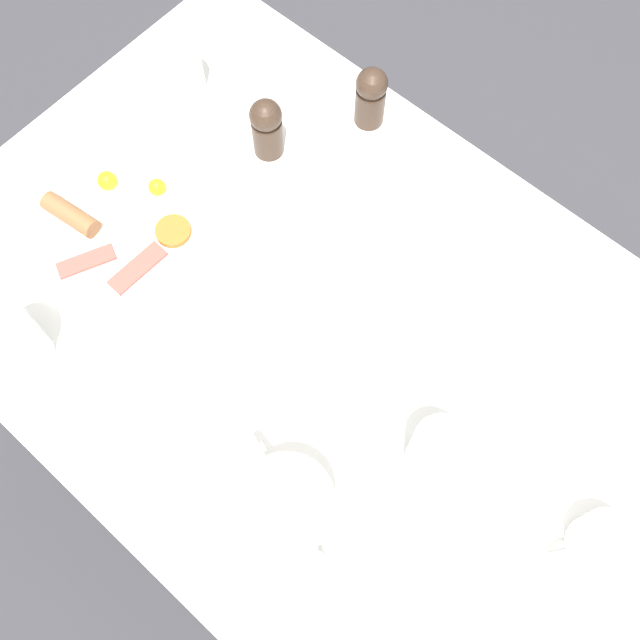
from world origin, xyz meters
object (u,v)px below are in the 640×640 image
teapot_near (287,505)px  napkin_folded (308,315)px  breakfast_plate (122,225)px  fork_by_plate (543,374)px  water_glass_tall (437,453)px  pepper_grinder (267,127)px  water_glass_short (13,339)px  salt_grinder (371,96)px  teacup_with_saucer_right (599,545)px  teacup_with_saucer_left (399,187)px  wine_glass_spare (180,69)px

teapot_near → napkin_folded: (0.23, 0.17, -0.05)m
breakfast_plate → fork_by_plate: size_ratio=1.73×
water_glass_tall → pepper_grinder: water_glass_tall is taller
water_glass_short → fork_by_plate: 0.76m
napkin_folded → water_glass_short: bearing=139.6°
salt_grinder → water_glass_tall: bearing=-131.8°
salt_grinder → fork_by_plate: bearing=-110.6°
teapot_near → teacup_with_saucer_right: bearing=53.8°
water_glass_tall → water_glass_short: size_ratio=0.97×
breakfast_plate → fork_by_plate: bearing=-69.7°
water_glass_tall → salt_grinder: water_glass_tall is taller
teapot_near → pepper_grinder: teapot_near is taller
water_glass_tall → fork_by_plate: 0.23m
pepper_grinder → salt_grinder: 0.18m
water_glass_tall → fork_by_plate: water_glass_tall is taller
pepper_grinder → breakfast_plate: bearing=164.6°
breakfast_plate → water_glass_short: (-0.24, -0.05, 0.05)m
teapot_near → napkin_folded: 0.30m
water_glass_short → pepper_grinder: water_glass_short is taller
teapot_near → napkin_folded: bearing=145.5°
teacup_with_saucer_left → water_glass_short: bearing=157.1°
teapot_near → salt_grinder: size_ratio=1.78×
water_glass_short → breakfast_plate: bearing=12.3°
teacup_with_saucer_left → water_glass_short: (-0.57, 0.24, 0.03)m
wine_glass_spare → fork_by_plate: size_ratio=0.55×
teapot_near → teacup_with_saucer_left: teapot_near is taller
teacup_with_saucer_left → salt_grinder: (0.09, 0.13, 0.03)m
teacup_with_saucer_right → water_glass_tall: (-0.05, 0.23, 0.03)m
napkin_folded → fork_by_plate: bearing=-63.8°
teapot_near → water_glass_tall: size_ratio=1.69×
teacup_with_saucer_left → water_glass_tall: size_ratio=1.18×
teacup_with_saucer_right → pepper_grinder: size_ratio=1.25×
breakfast_plate → teapot_near: teapot_near is taller
pepper_grinder → napkin_folded: 0.32m
teacup_with_saucer_right → fork_by_plate: size_ratio=0.80×
teacup_with_saucer_left → wine_glass_spare: size_ratio=1.45×
breakfast_plate → teacup_with_saucer_left: size_ratio=2.17×
wine_glass_spare → fork_by_plate: (-0.02, -0.77, -0.05)m
fork_by_plate → wine_glass_spare: bearing=88.4°
teacup_with_saucer_right → water_glass_short: 0.84m
pepper_grinder → water_glass_short: bearing=177.6°
teacup_with_saucer_left → teacup_with_saucer_right: size_ratio=1.00×
water_glass_short → napkin_folded: (0.32, -0.27, -0.06)m
breakfast_plate → teapot_near: bearing=-107.3°
teapot_near → water_glass_tall: bearing=79.0°
water_glass_tall → salt_grinder: 0.59m
water_glass_short → wine_glass_spare: bearing=19.4°
teapot_near → wine_glass_spare: (0.41, 0.62, -0.00)m
teacup_with_saucer_right → pepper_grinder: bearing=76.3°
water_glass_short → fork_by_plate: (0.48, -0.59, -0.06)m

